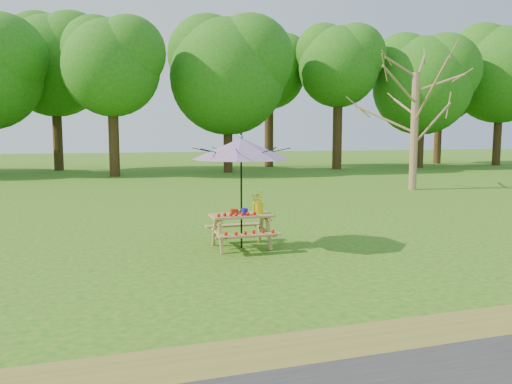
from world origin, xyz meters
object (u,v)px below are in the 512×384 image
object	(u,v)px
picnic_table	(241,232)
patio_umbrella	(241,149)
bare_tree	(418,23)
flower_bucket	(258,201)

from	to	relation	value
picnic_table	patio_umbrella	world-z (taller)	patio_umbrella
bare_tree	flower_bucket	xyz separation A→B (m)	(-9.28, -8.22, -5.74)
picnic_table	patio_umbrella	xyz separation A→B (m)	(0.00, 0.00, 1.62)
bare_tree	picnic_table	bearing A→B (deg)	-139.46
patio_umbrella	bare_tree	bearing A→B (deg)	40.53
picnic_table	patio_umbrella	size ratio (longest dim) A/B	0.52
patio_umbrella	flower_bucket	distance (m)	1.09
patio_umbrella	picnic_table	bearing A→B (deg)	-95.19
bare_tree	picnic_table	distance (m)	14.15
patio_umbrella	flower_bucket	world-z (taller)	patio_umbrella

